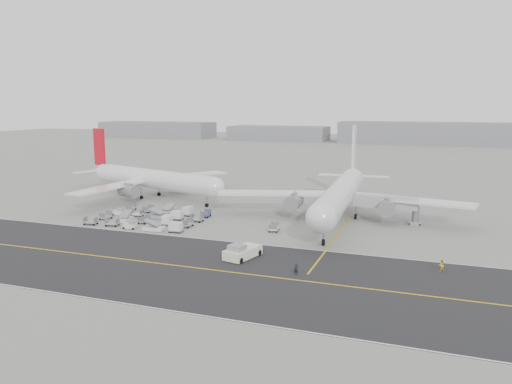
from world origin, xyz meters
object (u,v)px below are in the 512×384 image
(airliner_a, at_px, (150,179))
(airliner_b, at_px, (341,193))
(jet_bridge, at_px, (384,203))
(ground_crew_b, at_px, (441,265))
(pushback_tug, at_px, (242,252))
(ground_crew_a, at_px, (296,269))

(airliner_a, xyz_separation_m, airliner_b, (53.51, -7.89, 0.45))
(jet_bridge, bearing_deg, ground_crew_b, -66.32)
(pushback_tug, xyz_separation_m, ground_crew_b, (31.01, 4.20, -0.13))
(airliner_b, distance_m, ground_crew_b, 37.52)
(jet_bridge, bearing_deg, pushback_tug, -116.23)
(airliner_a, height_order, jet_bridge, airliner_a)
(airliner_a, relative_size, jet_bridge, 3.26)
(airliner_a, bearing_deg, ground_crew_b, -99.11)
(pushback_tug, height_order, ground_crew_a, pushback_tug)
(airliner_a, xyz_separation_m, ground_crew_a, (54.23, -47.83, -4.32))
(ground_crew_b, bearing_deg, airliner_b, -76.94)
(jet_bridge, distance_m, ground_crew_a, 40.92)
(airliner_a, bearing_deg, airliner_b, -80.15)
(ground_crew_a, bearing_deg, airliner_a, 133.93)
(airliner_a, bearing_deg, pushback_tug, -116.24)
(jet_bridge, distance_m, ground_crew_b, 32.85)
(airliner_a, height_order, pushback_tug, airliner_a)
(airliner_a, bearing_deg, jet_bridge, -78.99)
(ground_crew_b, bearing_deg, airliner_a, -48.75)
(pushback_tug, height_order, ground_crew_b, pushback_tug)
(pushback_tug, bearing_deg, airliner_a, 149.98)
(pushback_tug, bearing_deg, ground_crew_a, -10.91)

